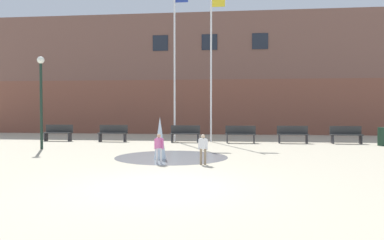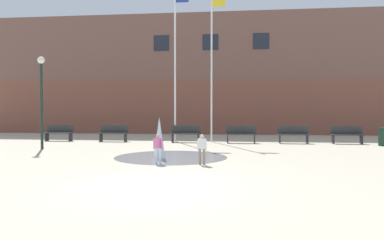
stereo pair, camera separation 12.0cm
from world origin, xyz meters
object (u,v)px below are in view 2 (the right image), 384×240
at_px(park_bench_under_right_flagpole, 241,134).
at_px(park_bench_far_right, 347,135).
at_px(park_bench_near_trashcan, 293,134).
at_px(child_running, 202,147).
at_px(park_bench_center, 186,133).
at_px(flagpole_left, 176,60).
at_px(flagpole_right, 212,62).
at_px(lamp_post_left_lane, 41,89).
at_px(park_bench_under_left_flagpole, 113,133).
at_px(child_in_fountain, 158,146).
at_px(park_bench_far_left, 59,132).

distance_m(park_bench_under_right_flagpole, park_bench_far_right, 5.44).
relative_size(park_bench_near_trashcan, child_running, 1.62).
distance_m(park_bench_center, park_bench_far_right, 8.40).
xyz_separation_m(park_bench_under_right_flagpole, flagpole_left, (-3.59, 0.60, 4.02)).
bearing_deg(park_bench_center, park_bench_far_right, 0.67).
bearing_deg(flagpole_right, park_bench_center, -160.64).
height_order(child_running, lamp_post_left_lane, lamp_post_left_lane).
relative_size(park_bench_under_left_flagpole, flagpole_left, 0.19).
relative_size(child_running, lamp_post_left_lane, 0.24).
bearing_deg(child_in_fountain, child_running, 116.67).
bearing_deg(park_bench_far_left, park_bench_near_trashcan, 0.06).
distance_m(park_bench_near_trashcan, child_running, 9.01).
bearing_deg(flagpole_right, park_bench_far_left, -176.96).
bearing_deg(child_in_fountain, park_bench_near_trashcan, 173.71).
bearing_deg(child_in_fountain, park_bench_center, -150.49).
bearing_deg(flagpole_left, park_bench_far_right, -2.49).
xyz_separation_m(park_bench_far_right, lamp_post_left_lane, (-14.33, -4.26, 2.20)).
bearing_deg(child_running, park_bench_center, 131.86).
height_order(child_running, flagpole_right, flagpole_right).
xyz_separation_m(child_running, flagpole_left, (-2.23, 8.48, 3.92)).
xyz_separation_m(child_running, lamp_post_left_lane, (-7.54, 3.82, 2.10)).
height_order(park_bench_far_right, child_in_fountain, child_in_fountain).
xyz_separation_m(park_bench_far_left, park_bench_under_right_flagpole, (10.16, -0.14, 0.00)).
height_order(park_bench_center, park_bench_under_right_flagpole, same).
bearing_deg(flagpole_left, flagpole_right, -0.00).
relative_size(flagpole_left, lamp_post_left_lane, 2.05).
relative_size(park_bench_under_right_flagpole, child_running, 1.62).
bearing_deg(park_bench_center, park_bench_far_left, 179.73).
relative_size(park_bench_far_right, flagpole_right, 0.20).
xyz_separation_m(park_bench_near_trashcan, child_running, (-4.07, -8.03, 0.10)).
distance_m(park_bench_center, park_bench_under_right_flagpole, 2.97).
bearing_deg(park_bench_far_left, child_running, -42.34).
relative_size(park_bench_under_right_flagpole, park_bench_near_trashcan, 1.00).
xyz_separation_m(park_bench_center, flagpole_left, (-0.62, 0.49, 4.02)).
xyz_separation_m(park_bench_under_right_flagpole, child_running, (-1.35, -7.88, 0.10)).
bearing_deg(park_bench_under_right_flagpole, park_bench_near_trashcan, 3.31).
distance_m(park_bench_far_left, park_bench_center, 7.19).
xyz_separation_m(park_bench_center, lamp_post_left_lane, (-5.93, -4.17, 2.20)).
height_order(park_bench_under_left_flagpole, park_bench_center, same).
bearing_deg(child_running, park_bench_far_right, 80.45).
relative_size(child_running, flagpole_left, 0.12).
height_order(park_bench_near_trashcan, flagpole_left, flagpole_left).
relative_size(child_running, flagpole_right, 0.12).
bearing_deg(flagpole_right, child_running, -88.54).
xyz_separation_m(child_in_fountain, flagpole_right, (1.24, 8.43, 3.76)).
distance_m(park_bench_far_right, lamp_post_left_lane, 15.11).
distance_m(park_bench_near_trashcan, lamp_post_left_lane, 12.55).
xyz_separation_m(flagpole_right, lamp_post_left_lane, (-7.32, -4.66, -1.66)).
xyz_separation_m(park_bench_under_left_flagpole, flagpole_right, (5.42, 0.48, 3.86)).
bearing_deg(park_bench_far_left, park_bench_under_left_flagpole, -0.41).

